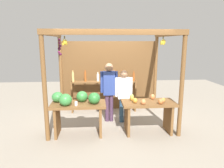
# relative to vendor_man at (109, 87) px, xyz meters

# --- Properties ---
(ground_plane) EXTENTS (12.00, 12.00, 0.00)m
(ground_plane) POSITION_rel_vendor_man_xyz_m (0.07, 0.01, -0.99)
(ground_plane) COLOR gray
(ground_plane) RESTS_ON ground
(market_stall) EXTENTS (3.19, 2.24, 2.47)m
(market_stall) POSITION_rel_vendor_man_xyz_m (0.06, 0.52, 0.45)
(market_stall) COLOR brown
(market_stall) RESTS_ON ground
(fruit_counter_left) EXTENTS (1.32, 0.68, 1.06)m
(fruit_counter_left) POSITION_rel_vendor_man_xyz_m (-0.82, -0.79, -0.27)
(fruit_counter_left) COLOR brown
(fruit_counter_left) RESTS_ON ground
(fruit_counter_right) EXTENTS (1.29, 0.64, 0.92)m
(fruit_counter_right) POSITION_rel_vendor_man_xyz_m (0.91, -0.79, -0.41)
(fruit_counter_right) COLOR brown
(fruit_counter_right) RESTS_ON ground
(bottle_shelf_unit) EXTENTS (2.05, 0.22, 1.36)m
(bottle_shelf_unit) POSITION_rel_vendor_man_xyz_m (-0.12, 0.81, -0.19)
(bottle_shelf_unit) COLOR brown
(bottle_shelf_unit) RESTS_ON ground
(vendor_man) EXTENTS (0.48, 0.22, 1.64)m
(vendor_man) POSITION_rel_vendor_man_xyz_m (0.00, 0.00, 0.00)
(vendor_man) COLOR #483048
(vendor_man) RESTS_ON ground
(vendor_woman) EXTENTS (0.48, 0.20, 1.46)m
(vendor_woman) POSITION_rel_vendor_man_xyz_m (0.39, -0.09, -0.13)
(vendor_woman) COLOR #2C4C6A
(vendor_woman) RESTS_ON ground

